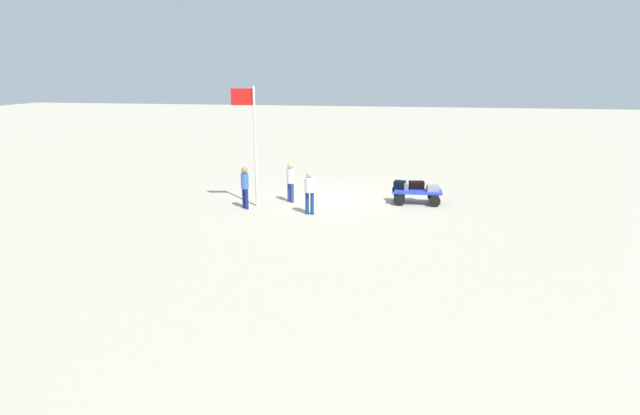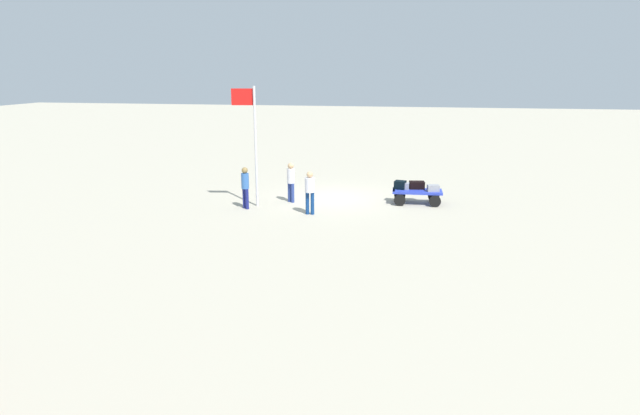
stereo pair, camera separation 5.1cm
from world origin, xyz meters
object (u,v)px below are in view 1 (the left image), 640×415
object	(u,v)px
suitcase_maroon	(402,186)
worker_lead	(310,189)
luggage_cart	(416,194)
suitcase_grey	(400,185)
flagpole	(252,135)
suitcase_navy	(433,188)
worker_supervisor	(290,179)
suitcase_olive	(416,185)
worker_trailing	(245,185)

from	to	relation	value
suitcase_maroon	worker_lead	size ratio (longest dim) A/B	0.35
luggage_cart	worker_lead	world-z (taller)	worker_lead
suitcase_grey	luggage_cart	bearing A→B (deg)	170.43
worker_lead	flagpole	bearing A→B (deg)	-19.75
suitcase_navy	worker_supervisor	world-z (taller)	worker_supervisor
worker_supervisor	flagpole	bearing A→B (deg)	34.03
suitcase_maroon	flagpole	xyz separation A→B (m)	(5.91, 1.70, 2.20)
luggage_cart	suitcase_maroon	distance (m)	0.67
flagpole	worker_lead	bearing A→B (deg)	160.25
suitcase_maroon	worker_supervisor	bearing A→B (deg)	9.91
luggage_cart	suitcase_grey	size ratio (longest dim) A/B	3.95
suitcase_navy	suitcase_olive	distance (m)	0.78
suitcase_navy	flagpole	distance (m)	7.63
suitcase_navy	worker_lead	distance (m)	5.23
worker_trailing	worker_supervisor	xyz separation A→B (m)	(-1.53, -1.40, 0.01)
luggage_cart	worker_trailing	world-z (taller)	worker_trailing
worker_lead	worker_supervisor	distance (m)	2.14
suitcase_olive	suitcase_grey	size ratio (longest dim) A/B	1.29
suitcase_olive	worker_trailing	world-z (taller)	worker_trailing
suitcase_maroon	suitcase_grey	distance (m)	0.10
suitcase_maroon	suitcase_olive	size ratio (longest dim) A/B	0.89
suitcase_navy	flagpole	world-z (taller)	flagpole
luggage_cart	suitcase_olive	world-z (taller)	suitcase_olive
suitcase_grey	worker_trailing	distance (m)	6.41
flagpole	suitcase_grey	bearing A→B (deg)	-163.71
suitcase_grey	worker_lead	world-z (taller)	worker_lead
worker_lead	worker_supervisor	size ratio (longest dim) A/B	1.00
luggage_cart	worker_trailing	bearing A→B (deg)	17.24
worker_trailing	suitcase_olive	bearing A→B (deg)	-160.59
worker_supervisor	suitcase_maroon	bearing A→B (deg)	-170.09
suitcase_maroon	worker_lead	xyz separation A→B (m)	(3.41, 2.60, 0.30)
luggage_cart	worker_supervisor	size ratio (longest dim) A/B	1.23
luggage_cart	worker_lead	size ratio (longest dim) A/B	1.23
worker_supervisor	flagpole	xyz separation A→B (m)	(1.33, 0.90, 1.94)
suitcase_navy	worker_lead	size ratio (longest dim) A/B	0.31
flagpole	suitcase_navy	bearing A→B (deg)	-168.47
suitcase_grey	suitcase_maroon	bearing A→B (deg)	178.78
suitcase_grey	worker_supervisor	distance (m)	4.56
luggage_cart	flagpole	world-z (taller)	flagpole
worker_supervisor	worker_trailing	bearing A→B (deg)	42.42
suitcase_olive	luggage_cart	bearing A→B (deg)	91.35
suitcase_navy	worker_trailing	size ratio (longest dim) A/B	0.31
suitcase_grey	worker_trailing	size ratio (longest dim) A/B	0.31
suitcase_maroon	worker_supervisor	distance (m)	4.66
suitcase_maroon	worker_trailing	distance (m)	6.50
suitcase_olive	worker_lead	distance (m)	4.87
suitcase_maroon	flagpole	world-z (taller)	flagpole
suitcase_navy	worker_trailing	world-z (taller)	worker_trailing
suitcase_olive	worker_trailing	xyz separation A→B (m)	(6.70, 2.36, 0.23)
suitcase_grey	worker_supervisor	xyz separation A→B (m)	(4.49, 0.80, 0.23)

